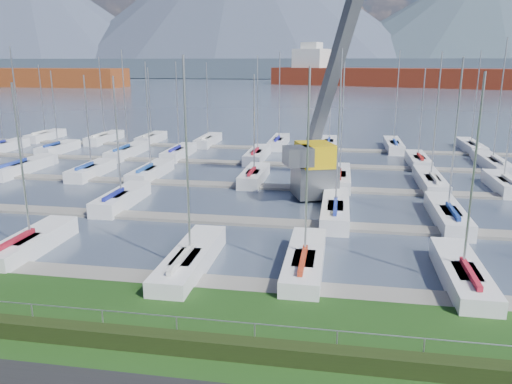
# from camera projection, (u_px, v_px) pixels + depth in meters

# --- Properties ---
(water) EXTENTS (800.00, 540.00, 0.20)m
(water) POSITION_uv_depth(u_px,v_px,m) (334.00, 82.00, 266.86)
(water) COLOR #434E62
(hedge) EXTENTS (80.00, 0.70, 0.70)m
(hedge) POSITION_uv_depth(u_px,v_px,m) (200.00, 345.00, 18.44)
(hedge) COLOR black
(hedge) RESTS_ON grass
(fence) EXTENTS (80.00, 0.04, 0.04)m
(fence) POSITION_uv_depth(u_px,v_px,m) (202.00, 319.00, 18.61)
(fence) COLOR #9C9EA5
(fence) RESTS_ON grass
(foothill) EXTENTS (900.00, 80.00, 12.00)m
(foothill) POSITION_uv_depth(u_px,v_px,m) (336.00, 68.00, 331.97)
(foothill) COLOR #3D4B5A
(foothill) RESTS_ON water
(mountains) EXTENTS (1190.00, 360.00, 115.00)m
(mountains) POSITION_uv_depth(u_px,v_px,m) (349.00, 14.00, 391.55)
(mountains) COLOR #475968
(mountains) RESTS_ON water
(docks) EXTENTS (90.00, 41.60, 0.25)m
(docks) POSITION_uv_depth(u_px,v_px,m) (283.00, 187.00, 43.75)
(docks) COLOR slate
(docks) RESTS_ON water
(crane) EXTENTS (7.56, 12.98, 22.35)m
(crane) POSITION_uv_depth(u_px,v_px,m) (322.00, 127.00, 40.43)
(crane) COLOR slate
(crane) RESTS_ON water
(cargo_ship_west) EXTENTS (98.18, 20.84, 21.50)m
(cargo_ship_west) POSITION_uv_depth(u_px,v_px,m) (9.00, 77.00, 219.82)
(cargo_ship_west) COLOR brown
(cargo_ship_west) RESTS_ON water
(cargo_ship_mid) EXTENTS (111.18, 54.05, 21.50)m
(cargo_ship_mid) POSITION_uv_depth(u_px,v_px,m) (383.00, 78.00, 220.52)
(cargo_ship_mid) COLOR maroon
(cargo_ship_mid) RESTS_ON water
(sailboat_fleet) EXTENTS (76.16, 50.07, 13.34)m
(sailboat_fleet) POSITION_uv_depth(u_px,v_px,m) (279.00, 119.00, 45.40)
(sailboat_fleet) COLOR navy
(sailboat_fleet) RESTS_ON water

